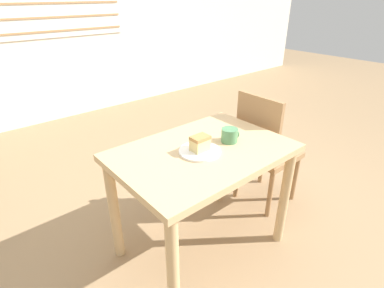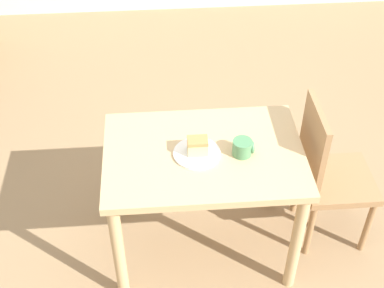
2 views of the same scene
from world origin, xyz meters
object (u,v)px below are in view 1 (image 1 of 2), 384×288
chair_near_window (264,149)px  cake_slice (200,143)px  dining_table_near (203,168)px  plate (200,151)px  coffee_mug (230,135)px

chair_near_window → cake_slice: size_ratio=9.10×
dining_table_near → cake_slice: cake_slice is taller
chair_near_window → plate: chair_near_window is taller
plate → dining_table_near: bearing=19.7°
chair_near_window → coffee_mug: size_ratio=8.61×
dining_table_near → coffee_mug: coffee_mug is taller
cake_slice → chair_near_window: bearing=6.1°
dining_table_near → plate: bearing=-160.3°
plate → cake_slice: bearing=28.8°
dining_table_near → plate: plate is taller
plate → coffee_mug: size_ratio=2.21×
cake_slice → coffee_mug: 0.22m
coffee_mug → cake_slice: bearing=175.9°
chair_near_window → plate: size_ratio=3.89×
cake_slice → coffee_mug: cake_slice is taller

